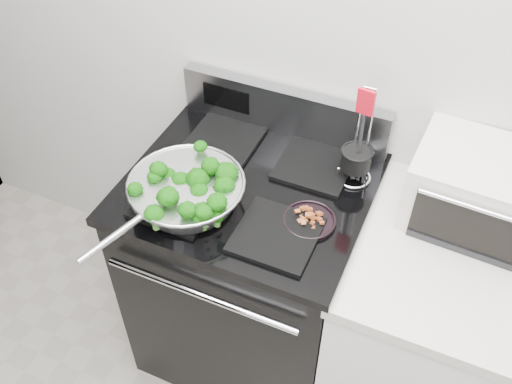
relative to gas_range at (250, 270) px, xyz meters
The scene contains 8 objects.
back_wall 0.97m from the gas_range, 48.22° to the left, with size 4.00×0.02×2.70m, color beige.
gas_range is the anchor object (origin of this frame).
counter 0.69m from the gas_range, ahead, with size 0.62×0.68×0.92m.
skillet 0.56m from the gas_range, 130.97° to the right, with size 0.37×0.57×0.08m.
broccoli_pile 0.58m from the gas_range, 131.23° to the right, with size 0.29×0.29×0.10m, color black, non-canonical shape.
bacon_plate 0.54m from the gas_range, 18.34° to the right, with size 0.16×0.16×0.04m.
utensil_holder 0.63m from the gas_range, 28.30° to the left, with size 0.12×0.12×0.36m.
toaster_oven 0.91m from the gas_range, 13.66° to the left, with size 0.43×0.34×0.24m.
Camera 1 is at (0.27, 0.19, 2.24)m, focal length 40.00 mm.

